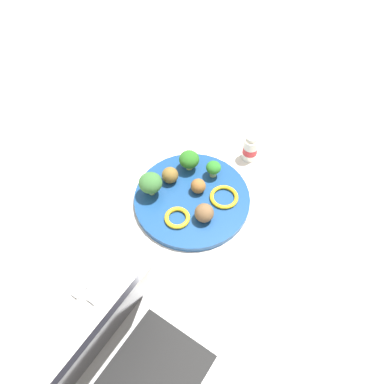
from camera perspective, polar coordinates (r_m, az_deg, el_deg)
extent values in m
plane|color=silver|center=(0.93, 0.00, -1.32)|extent=(4.00, 4.00, 0.00)
cylinder|color=navy|center=(0.92, 0.00, -1.03)|extent=(0.28, 0.28, 0.02)
cylinder|color=#90C283|center=(0.92, -6.09, 0.21)|extent=(0.01, 0.01, 0.02)
ellipsoid|color=#366A32|center=(0.89, -6.26, 1.38)|extent=(0.06, 0.06, 0.04)
cylinder|color=#A7C266|center=(0.96, -0.42, 3.91)|extent=(0.02, 0.02, 0.01)
ellipsoid|color=#28681F|center=(0.94, -0.43, 4.93)|extent=(0.05, 0.05, 0.04)
cylinder|color=#99BB74|center=(0.95, 3.34, 2.76)|extent=(0.02, 0.02, 0.02)
ellipsoid|color=#2A7527|center=(0.93, 3.41, 3.60)|extent=(0.04, 0.04, 0.03)
sphere|color=brown|center=(0.91, 0.91, 0.93)|extent=(0.04, 0.04, 0.04)
sphere|color=brown|center=(0.93, -3.32, 2.54)|extent=(0.04, 0.04, 0.04)
sphere|color=brown|center=(0.86, 1.85, -3.16)|extent=(0.04, 0.04, 0.04)
torus|color=yellow|center=(0.87, -2.24, -3.88)|extent=(0.07, 0.07, 0.01)
torus|color=yellow|center=(0.91, 4.83, -0.75)|extent=(0.08, 0.08, 0.01)
cube|color=white|center=(0.85, -13.11, -12.05)|extent=(0.17, 0.12, 0.01)
cube|color=silver|center=(0.84, -11.62, -11.90)|extent=(0.09, 0.02, 0.01)
cube|color=silver|center=(0.83, -14.41, -14.90)|extent=(0.03, 0.02, 0.01)
cube|color=white|center=(0.86, -12.80, -9.84)|extent=(0.09, 0.02, 0.01)
cube|color=silver|center=(0.84, -16.06, -13.42)|extent=(0.06, 0.02, 0.01)
cylinder|color=white|center=(1.00, 8.75, 6.44)|extent=(0.04, 0.04, 0.07)
cylinder|color=red|center=(1.00, 8.72, 6.31)|extent=(0.04, 0.04, 0.02)
cylinder|color=silver|center=(0.97, 9.02, 7.95)|extent=(0.03, 0.03, 0.01)
cube|color=black|center=(0.68, -15.73, -22.82)|extent=(0.32, 0.07, 0.20)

